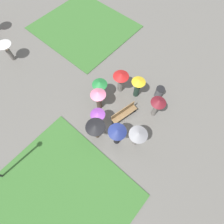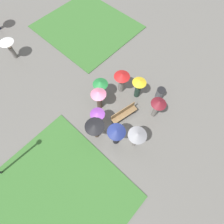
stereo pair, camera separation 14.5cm
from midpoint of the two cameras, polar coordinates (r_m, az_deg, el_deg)
ground_plane at (r=11.67m, az=-0.81°, el=-5.94°), size 90.00×90.00×0.00m
lawn_patch_near at (r=11.52m, az=-20.94°, el=-27.68°), size 8.72×7.51×0.06m
lawn_patch_far at (r=18.02m, az=-7.91°, el=25.89°), size 7.35×8.07×0.06m
park_bench at (r=11.67m, az=4.22°, el=-0.39°), size 1.95×0.82×0.90m
trash_bin at (r=12.90m, az=15.71°, el=5.88°), size 0.60×0.60×0.90m
crowd_person_green at (r=11.69m, az=-3.41°, el=8.61°), size 1.01×1.01×1.80m
crowd_person_navy at (r=10.15m, az=1.82°, el=-7.24°), size 1.07×1.07×1.98m
crowd_person_grey at (r=10.10m, az=8.56°, el=-7.81°), size 1.08×1.08×1.89m
crowd_person_red at (r=12.10m, az=3.55°, el=10.67°), size 1.09×1.09×1.84m
crowd_person_maroon at (r=11.27m, az=15.10°, el=2.12°), size 0.97×0.97×1.86m
crowd_person_pink at (r=11.30m, az=-3.97°, el=5.05°), size 1.01×1.01×1.87m
crowd_person_yellow at (r=12.09m, az=8.98°, el=8.24°), size 0.94×0.94×1.76m
crowd_person_purple at (r=10.90m, az=-4.21°, el=-1.76°), size 0.91×0.91×1.72m
crowd_person_black at (r=10.23m, az=-5.18°, el=-5.04°), size 1.17×1.17×1.82m
lone_walker_mid_plaza at (r=16.30m, az=-30.64°, el=18.42°), size 1.13×1.13×1.72m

